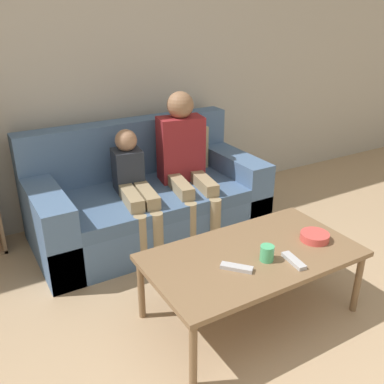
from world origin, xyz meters
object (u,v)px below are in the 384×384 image
(person_child, at_px, (135,185))
(tv_remote_0, at_px, (237,268))
(coffee_table, at_px, (252,258))
(cup_near, at_px, (267,253))
(tv_remote_1, at_px, (294,261))
(couch, at_px, (147,199))
(person_adult, at_px, (184,155))
(snack_bowl, at_px, (315,237))

(person_child, bearing_deg, tv_remote_0, -78.96)
(coffee_table, relative_size, tv_remote_0, 7.55)
(person_child, xyz_separation_m, cup_near, (0.26, -1.18, -0.02))
(person_child, distance_m, tv_remote_1, 1.33)
(couch, relative_size, person_adult, 1.61)
(couch, distance_m, coffee_table, 1.24)
(person_adult, height_order, tv_remote_1, person_adult)
(coffee_table, height_order, tv_remote_0, tv_remote_0)
(snack_bowl, bearing_deg, coffee_table, 170.59)
(coffee_table, bearing_deg, tv_remote_1, -54.63)
(tv_remote_0, xyz_separation_m, tv_remote_1, (0.30, -0.10, 0.00))
(coffee_table, distance_m, person_child, 1.12)
(cup_near, relative_size, tv_remote_1, 0.50)
(tv_remote_0, bearing_deg, tv_remote_1, -60.11)
(couch, xyz_separation_m, tv_remote_1, (0.22, -1.42, 0.15))
(person_child, height_order, cup_near, person_child)
(tv_remote_1, relative_size, snack_bowl, 1.03)
(person_adult, xyz_separation_m, tv_remote_1, (-0.08, -1.33, -0.20))
(person_child, bearing_deg, tv_remote_1, -66.00)
(tv_remote_0, bearing_deg, person_child, 51.94)
(tv_remote_0, height_order, snack_bowl, snack_bowl)
(tv_remote_1, xyz_separation_m, snack_bowl, (0.27, 0.12, 0.01))
(coffee_table, height_order, snack_bowl, snack_bowl)
(coffee_table, relative_size, tv_remote_1, 6.87)
(snack_bowl, bearing_deg, couch, 110.55)
(coffee_table, height_order, tv_remote_1, tv_remote_1)
(person_adult, height_order, snack_bowl, person_adult)
(coffee_table, distance_m, tv_remote_1, 0.23)
(person_adult, xyz_separation_m, snack_bowl, (0.20, -1.21, -0.19))
(coffee_table, distance_m, snack_bowl, 0.41)
(person_adult, bearing_deg, cup_near, -89.16)
(coffee_table, xyz_separation_m, snack_bowl, (0.41, -0.07, 0.06))
(couch, height_order, tv_remote_0, couch)
(person_adult, relative_size, snack_bowl, 6.50)
(tv_remote_1, height_order, snack_bowl, snack_bowl)
(person_adult, bearing_deg, snack_bowl, -71.36)
(person_child, xyz_separation_m, snack_bowl, (0.65, -1.15, -0.05))
(couch, xyz_separation_m, tv_remote_0, (-0.09, -1.32, 0.15))
(tv_remote_0, bearing_deg, couch, 44.65)
(person_child, bearing_deg, coffee_table, -69.83)
(couch, height_order, tv_remote_1, couch)
(person_child, bearing_deg, couch, 51.07)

